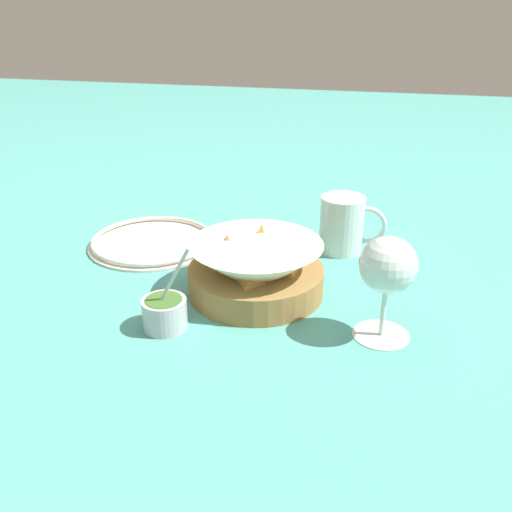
# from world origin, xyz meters

# --- Properties ---
(ground_plane) EXTENTS (4.00, 4.00, 0.00)m
(ground_plane) POSITION_xyz_m (0.00, 0.00, 0.00)
(ground_plane) COLOR teal
(food_basket) EXTENTS (0.21, 0.21, 0.10)m
(food_basket) POSITION_xyz_m (-0.01, -0.04, 0.04)
(food_basket) COLOR olive
(food_basket) RESTS_ON ground_plane
(sauce_cup) EXTENTS (0.07, 0.06, 0.13)m
(sauce_cup) POSITION_xyz_m (-0.11, -0.17, 0.03)
(sauce_cup) COLOR #B7B7BC
(sauce_cup) RESTS_ON ground_plane
(wine_glass) EXTENTS (0.08, 0.08, 0.15)m
(wine_glass) POSITION_xyz_m (0.19, -0.12, 0.10)
(wine_glass) COLOR silver
(wine_glass) RESTS_ON ground_plane
(beer_mug) EXTENTS (0.12, 0.08, 0.10)m
(beer_mug) POSITION_xyz_m (0.11, 0.16, 0.05)
(beer_mug) COLOR silver
(beer_mug) RESTS_ON ground_plane
(side_plate) EXTENTS (0.24, 0.24, 0.01)m
(side_plate) POSITION_xyz_m (-0.24, 0.10, 0.01)
(side_plate) COLOR silver
(side_plate) RESTS_ON ground_plane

